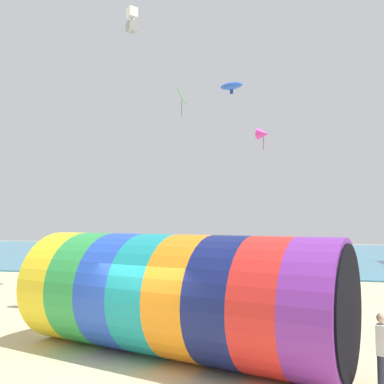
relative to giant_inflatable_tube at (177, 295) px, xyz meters
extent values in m
plane|color=#CCBA8C|center=(-0.66, -1.34, -1.61)|extent=(120.00, 120.00, 0.00)
cube|color=teal|center=(-0.66, 35.81, -1.56)|extent=(120.00, 40.00, 0.10)
cylinder|color=yellow|center=(-3.69, 1.18, 0.00)|extent=(2.03, 3.41, 3.23)
cylinder|color=green|center=(-2.64, 0.85, 0.00)|extent=(2.03, 3.41, 3.23)
cylinder|color=blue|center=(-1.60, 0.51, 0.00)|extent=(2.03, 3.41, 3.23)
cylinder|color=teal|center=(-0.55, 0.18, 0.00)|extent=(2.03, 3.41, 3.23)
cylinder|color=orange|center=(0.50, -0.16, 0.00)|extent=(2.03, 3.41, 3.23)
cylinder|color=navy|center=(1.55, -0.50, 0.00)|extent=(2.03, 3.41, 3.23)
cylinder|color=red|center=(2.60, -0.83, 0.00)|extent=(2.03, 3.41, 3.23)
cylinder|color=purple|center=(3.64, -1.17, 0.00)|extent=(2.03, 3.41, 3.23)
cylinder|color=black|center=(4.19, -1.34, 0.00)|extent=(0.96, 2.85, 2.97)
cylinder|color=#383D56|center=(4.81, -1.53, -1.20)|extent=(0.24, 0.24, 0.82)
cube|color=white|center=(4.81, -1.53, -0.48)|extent=(0.33, 0.41, 0.62)
sphere|color=beige|center=(4.81, -1.53, -0.05)|extent=(0.22, 0.22, 0.22)
cube|color=green|center=(-2.80, 12.01, 9.06)|extent=(0.49, 0.66, 0.86)
cylinder|color=#1E642A|center=(-2.80, 12.01, 8.40)|extent=(0.03, 0.03, 0.96)
cone|color=#D1339E|center=(1.84, 10.55, 6.41)|extent=(0.85, 0.81, 0.68)
cylinder|color=#7D1E5E|center=(1.84, 10.55, 5.92)|extent=(0.03, 0.03, 0.65)
ellipsoid|color=blue|center=(1.19, 2.54, 6.43)|extent=(0.84, 0.53, 0.30)
cube|color=navy|center=(1.19, 2.54, 6.26)|extent=(0.11, 0.05, 0.20)
cube|color=white|center=(-3.05, 4.53, 10.35)|extent=(0.52, 0.52, 0.39)
cube|color=gray|center=(-3.05, 4.53, 9.76)|extent=(0.52, 0.52, 0.39)
cylinder|color=black|center=(-3.05, 4.53, 10.05)|extent=(0.02, 0.02, 1.04)
camera|label=1|loc=(2.85, -11.24, 1.97)|focal=40.00mm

